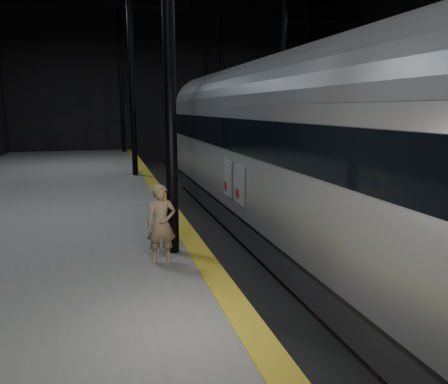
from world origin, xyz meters
name	(u,v)px	position (x,y,z in m)	size (l,w,h in m)	color
ground	(267,233)	(0.00, 0.00, 0.00)	(44.00, 44.00, 0.00)	black
platform_left	(28,236)	(-7.50, 0.00, 0.50)	(9.00, 43.80, 1.00)	#565653
tactile_strip	(171,210)	(-3.25, 0.00, 1.00)	(0.50, 43.80, 0.01)	olive
track	(267,231)	(0.00, 0.00, 0.07)	(2.40, 43.00, 0.24)	#3F3328
train	(278,143)	(0.00, -0.85, 3.15)	(3.16, 21.11, 5.64)	#A5A7AD
woman	(161,224)	(-4.14, -4.65, 1.83)	(0.61, 0.40, 1.66)	#917358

